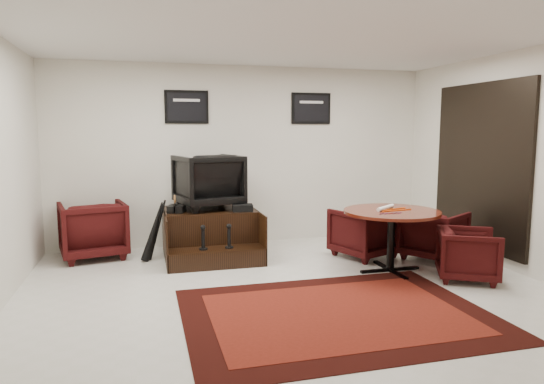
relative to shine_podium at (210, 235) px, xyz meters
The scene contains 16 objects.
ground 1.92m from the shine_podium, 69.39° to the right, with size 6.00×6.00×0.00m, color silver.
room_shell 2.46m from the shine_podium, 56.92° to the right, with size 6.02×5.02×2.81m.
area_rug 2.74m from the shine_podium, 70.88° to the right, with size 2.98×2.24×0.01m.
shine_podium is the anchor object (origin of this frame).
shine_chair 0.81m from the shine_podium, 90.00° to the left, with size 0.85×0.80×0.87m, color black.
shoes_pair 0.63m from the shine_podium, behind, with size 0.29×0.32×0.10m.
polish_kit 0.64m from the shine_podium, 29.01° to the right, with size 0.28×0.19×0.10m, color black.
umbrella_black 0.81m from the shine_podium, behind, with size 0.32×0.12×0.85m, color black, non-canonical shape.
umbrella_hooked 0.76m from the shine_podium, behind, with size 0.32×0.12×0.87m, color black, non-canonical shape.
armchair_side 1.66m from the shine_podium, 168.57° to the left, with size 0.86×0.81×0.89m, color black.
meeting_table 2.56m from the shine_podium, 32.85° to the right, with size 1.21×1.21×0.79m.
table_chair_back 2.20m from the shine_podium, 16.15° to the right, with size 0.76×0.71×0.78m, color black.
table_chair_window 3.16m from the shine_podium, 18.29° to the right, with size 0.74×0.69×0.76m, color black.
table_chair_corner 3.45m from the shine_podium, 34.22° to the right, with size 0.67×0.62×0.69m, color black.
paper_roll 2.50m from the shine_podium, 31.92° to the right, with size 0.05×0.05×0.42m, color white.
table_clutter 2.61m from the shine_podium, 33.11° to the right, with size 0.57×0.37×0.01m.
Camera 1 is at (-1.57, -5.06, 1.81)m, focal length 32.00 mm.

